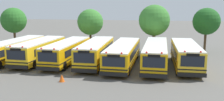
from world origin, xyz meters
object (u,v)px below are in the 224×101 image
(school_bus_0, at_px, (13,50))
(tree_2, at_px, (155,20))
(school_bus_1, at_px, (39,50))
(traffic_cone, at_px, (62,78))
(tree_0, at_px, (13,21))
(school_bus_2, at_px, (67,51))
(school_bus_3, at_px, (96,52))
(school_bus_4, at_px, (123,53))
(school_bus_6, at_px, (186,54))
(school_bus_5, at_px, (156,54))
(tree_1, at_px, (91,23))
(tree_3, at_px, (205,21))

(school_bus_0, bearing_deg, tree_2, -151.07)
(school_bus_1, height_order, traffic_cone, school_bus_1)
(school_bus_1, bearing_deg, tree_2, -145.96)
(tree_0, bearing_deg, school_bus_2, -34.78)
(school_bus_1, relative_size, school_bus_3, 0.95)
(school_bus_3, distance_m, school_bus_4, 3.15)
(school_bus_3, bearing_deg, school_bus_0, 0.30)
(school_bus_2, xyz_separation_m, tree_0, (-11.56, 8.02, 2.83))
(school_bus_6, height_order, traffic_cone, school_bus_6)
(school_bus_0, bearing_deg, school_bus_5, -177.56)
(school_bus_6, distance_m, tree_1, 15.82)
(school_bus_0, xyz_separation_m, tree_1, (7.13, 9.39, 2.66))
(school_bus_4, height_order, tree_2, tree_2)
(tree_1, height_order, tree_2, tree_2)
(tree_3, bearing_deg, school_bus_4, -135.59)
(school_bus_1, distance_m, tree_0, 11.87)
(school_bus_2, xyz_separation_m, school_bus_3, (3.42, -0.06, 0.05))
(school_bus_2, relative_size, school_bus_6, 1.04)
(school_bus_0, distance_m, school_bus_4, 13.22)
(school_bus_3, distance_m, tree_1, 9.96)
(school_bus_1, height_order, school_bus_6, school_bus_6)
(school_bus_1, bearing_deg, school_bus_3, -177.84)
(tree_1, bearing_deg, school_bus_1, -112.71)
(school_bus_4, relative_size, school_bus_6, 1.15)
(school_bus_0, distance_m, traffic_cone, 11.15)
(school_bus_4, bearing_deg, traffic_cone, 58.72)
(tree_2, bearing_deg, school_bus_4, -110.93)
(tree_1, bearing_deg, school_bus_3, -72.11)
(school_bus_6, distance_m, tree_0, 26.16)
(school_bus_2, xyz_separation_m, tree_1, (0.47, 9.09, 2.65))
(traffic_cone, bearing_deg, tree_0, 132.04)
(tree_0, bearing_deg, school_bus_3, -28.35)
(school_bus_2, bearing_deg, school_bus_4, -179.74)
(tree_0, distance_m, tree_3, 28.35)
(tree_0, distance_m, tree_1, 12.07)
(school_bus_0, height_order, school_bus_4, school_bus_0)
(school_bus_0, height_order, tree_2, tree_2)
(school_bus_2, xyz_separation_m, traffic_cone, (2.11, -7.12, -1.02))
(school_bus_4, height_order, tree_3, tree_3)
(school_bus_1, xyz_separation_m, school_bus_3, (6.81, 0.06, 0.02))
(school_bus_1, xyz_separation_m, school_bus_5, (13.46, 0.09, 0.01))
(school_bus_1, relative_size, school_bus_4, 0.85)
(school_bus_5, bearing_deg, school_bus_1, 1.56)
(school_bus_6, bearing_deg, school_bus_3, 0.24)
(school_bus_1, height_order, tree_3, tree_3)
(school_bus_4, height_order, tree_1, tree_1)
(school_bus_1, bearing_deg, school_bus_6, -177.55)
(school_bus_4, distance_m, tree_2, 9.53)
(school_bus_1, bearing_deg, school_bus_4, -178.47)
(school_bus_5, height_order, tree_3, tree_3)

